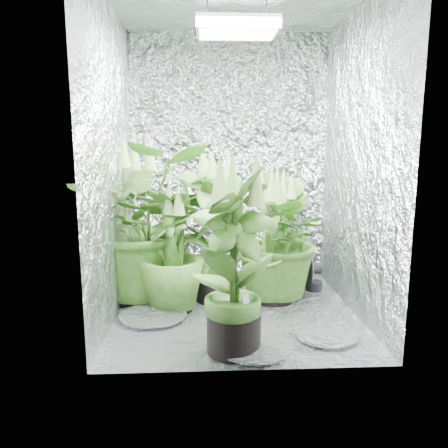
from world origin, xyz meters
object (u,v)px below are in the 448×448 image
(plant_c, at_px, (281,232))
(plant_f, at_px, (234,264))
(plant_a, at_px, (144,222))
(plant_b, at_px, (214,231))
(plant_e, at_px, (275,239))
(grow_lamp, at_px, (237,28))
(plant_d, at_px, (172,252))
(circulation_fan, at_px, (311,274))

(plant_c, relative_size, plant_f, 0.84)
(plant_a, xyz_separation_m, plant_b, (0.50, -0.08, -0.06))
(plant_b, xyz_separation_m, plant_c, (0.56, 0.42, -0.10))
(plant_f, bearing_deg, plant_b, 95.98)
(plant_c, xyz_separation_m, plant_f, (-0.48, -1.23, 0.08))
(plant_c, distance_m, plant_e, 0.47)
(plant_a, bearing_deg, plant_b, -8.59)
(grow_lamp, xyz_separation_m, plant_f, (-0.06, -0.59, -1.33))
(plant_d, height_order, circulation_fan, plant_d)
(plant_d, bearing_deg, plant_c, 34.79)
(grow_lamp, height_order, plant_c, grow_lamp)
(plant_c, height_order, plant_d, plant_c)
(plant_c, distance_m, circulation_fan, 0.42)
(plant_f, bearing_deg, plant_c, 68.74)
(plant_a, distance_m, circulation_fan, 1.34)
(circulation_fan, bearing_deg, plant_e, -150.44)
(grow_lamp, bearing_deg, circulation_fan, 32.62)
(grow_lamp, bearing_deg, plant_e, 33.19)
(plant_b, distance_m, circulation_fan, 0.87)
(plant_c, xyz_separation_m, circulation_fan, (0.20, -0.24, -0.28))
(plant_a, relative_size, plant_b, 1.09)
(grow_lamp, relative_size, plant_d, 0.55)
(plant_f, bearing_deg, plant_e, 65.98)
(plant_c, relative_size, plant_d, 1.02)
(plant_d, distance_m, circulation_fan, 1.14)
(plant_a, bearing_deg, grow_lamp, -24.87)
(circulation_fan, bearing_deg, grow_lamp, -149.93)
(plant_a, relative_size, circulation_fan, 3.77)
(grow_lamp, height_order, plant_a, grow_lamp)
(grow_lamp, distance_m, plant_a, 1.44)
(plant_d, bearing_deg, grow_lamp, -6.66)
(grow_lamp, xyz_separation_m, plant_c, (0.42, 0.64, -1.41))
(plant_c, relative_size, circulation_fan, 2.88)
(plant_b, height_order, plant_d, plant_b)
(grow_lamp, relative_size, plant_a, 0.42)
(plant_c, height_order, plant_f, plant_f)
(plant_b, height_order, circulation_fan, plant_b)
(plant_d, xyz_separation_m, plant_f, (0.37, -0.64, 0.09))
(plant_c, distance_m, plant_f, 1.32)
(plant_a, distance_m, plant_b, 0.51)
(plant_f, relative_size, circulation_fan, 3.43)
(plant_b, bearing_deg, plant_c, 36.62)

